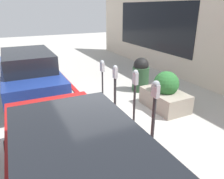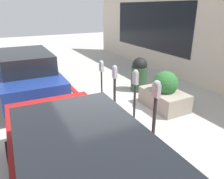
# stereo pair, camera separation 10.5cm
# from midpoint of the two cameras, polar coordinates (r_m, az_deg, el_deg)

# --- Properties ---
(ground_plane) EXTENTS (40.00, 40.00, 0.00)m
(ground_plane) POSITION_cam_midpoint_polar(r_m,az_deg,el_deg) (5.97, -0.87, -8.22)
(ground_plane) COLOR #ADAAA3
(curb_strip) EXTENTS (19.00, 0.16, 0.04)m
(curb_strip) POSITION_cam_midpoint_polar(r_m,az_deg,el_deg) (5.94, -1.57, -8.21)
(curb_strip) COLOR red
(curb_strip) RESTS_ON ground_plane
(parking_meter_nearest) EXTENTS (0.19, 0.16, 1.50)m
(parking_meter_nearest) POSITION_cam_midpoint_polar(r_m,az_deg,el_deg) (4.70, 11.70, -3.40)
(parking_meter_nearest) COLOR #232326
(parking_meter_nearest) RESTS_ON ground_plane
(parking_meter_second) EXTENTS (0.15, 0.13, 1.48)m
(parking_meter_second) POSITION_cam_midpoint_polar(r_m,az_deg,el_deg) (5.44, 6.58, 0.50)
(parking_meter_second) COLOR #232326
(parking_meter_second) RESTS_ON ground_plane
(parking_meter_middle) EXTENTS (0.15, 0.13, 1.38)m
(parking_meter_middle) POSITION_cam_midpoint_polar(r_m,az_deg,el_deg) (6.23, 1.30, 1.94)
(parking_meter_middle) COLOR #232326
(parking_meter_middle) RESTS_ON ground_plane
(parking_meter_fourth) EXTENTS (0.16, 0.13, 1.34)m
(parking_meter_fourth) POSITION_cam_midpoint_polar(r_m,az_deg,el_deg) (6.94, -2.12, 4.84)
(parking_meter_fourth) COLOR #232326
(parking_meter_fourth) RESTS_ON ground_plane
(planter_box) EXTENTS (1.43, 0.90, 1.15)m
(planter_box) POSITION_cam_midpoint_polar(r_m,az_deg,el_deg) (6.74, 14.18, -1.08)
(planter_box) COLOR gray
(planter_box) RESTS_ON ground_plane
(parked_car_front) EXTENTS (4.84, 1.85, 1.49)m
(parked_car_front) POSITION_cam_midpoint_polar(r_m,az_deg,el_deg) (3.11, -7.38, -22.01)
(parked_car_front) COLOR maroon
(parked_car_front) RESTS_ON ground_plane
(parked_car_middle) EXTENTS (4.64, 1.79, 1.53)m
(parked_car_middle) POSITION_cam_midpoint_polar(r_m,az_deg,el_deg) (8.01, -20.55, 4.30)
(parked_car_middle) COLOR navy
(parked_car_middle) RESTS_ON ground_plane
(trash_bin) EXTENTS (0.60, 0.60, 1.22)m
(trash_bin) POSITION_cam_midpoint_polar(r_m,az_deg,el_deg) (7.97, 7.88, 3.93)
(trash_bin) COLOR #2D5133
(trash_bin) RESTS_ON ground_plane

